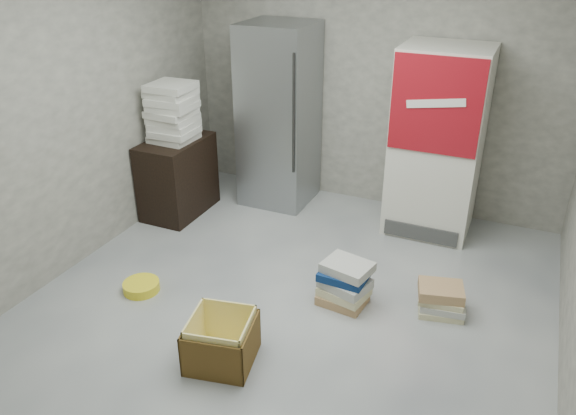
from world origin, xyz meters
The scene contains 10 objects.
ground centered at (0.00, 0.00, 0.00)m, with size 5.00×5.00×0.00m, color #B8B8B4.
room_shell centered at (0.00, 0.00, 1.80)m, with size 4.04×5.04×2.82m.
steel_fridge centered at (-0.90, 2.13, 0.95)m, with size 0.70×0.72×1.90m.
coke_cooler centered at (0.75, 2.12, 0.90)m, with size 0.80×0.73×1.80m.
wood_shelf centered at (-1.73, 1.40, 0.40)m, with size 0.50×0.80×0.80m, color black.
supply_box_stack centered at (-1.72, 1.40, 1.09)m, with size 0.44×0.44×0.58m.
phonebook_stack_main centered at (0.40, 0.55, 0.18)m, with size 0.43×0.38×0.37m.
phonebook_stack_side centered at (1.13, 0.74, 0.12)m, with size 0.41×0.34×0.24m.
cardboard_box centered at (-0.16, -0.44, 0.15)m, with size 0.52×0.52×0.36m.
bucket_lid centered at (-1.20, 0.02, 0.04)m, with size 0.30×0.30×0.08m, color yellow.
Camera 1 is at (1.50, -3.04, 2.72)m, focal length 35.00 mm.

